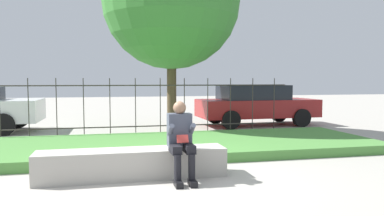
{
  "coord_description": "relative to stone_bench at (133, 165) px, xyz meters",
  "views": [
    {
      "loc": [
        -0.79,
        -6.15,
        1.62
      ],
      "look_at": [
        1.04,
        1.79,
        1.01
      ],
      "focal_mm": 35.0,
      "sensor_mm": 36.0,
      "label": 1
    }
  ],
  "objects": [
    {
      "name": "iron_fence",
      "position": [
        0.38,
        4.21,
        0.66
      ],
      "size": [
        8.95,
        0.03,
        1.67
      ],
      "color": "#332D28",
      "rests_on": "ground_plane"
    },
    {
      "name": "stone_bench",
      "position": [
        0.0,
        0.0,
        0.0
      ],
      "size": [
        3.09,
        0.58,
        0.48
      ],
      "color": "#ADA89E",
      "rests_on": "ground_plane"
    },
    {
      "name": "car_parked_right",
      "position": [
        4.79,
        6.28,
        0.55
      ],
      "size": [
        4.23,
        1.94,
        1.44
      ],
      "rotation": [
        0.0,
        0.0,
        0.03
      ],
      "color": "maroon",
      "rests_on": "ground_plane"
    },
    {
      "name": "grass_berm",
      "position": [
        0.38,
        2.3,
        -0.11
      ],
      "size": [
        10.95,
        3.2,
        0.2
      ],
      "color": "#4C893D",
      "rests_on": "ground_plane"
    },
    {
      "name": "ground_plane",
      "position": [
        0.38,
        0.0,
        -0.21
      ],
      "size": [
        60.0,
        60.0,
        0.0
      ],
      "primitive_type": "plane",
      "color": "#A8A399"
    },
    {
      "name": "person_seated_reader",
      "position": [
        0.75,
        -0.32,
        0.49
      ],
      "size": [
        0.42,
        0.73,
        1.28
      ],
      "color": "black",
      "rests_on": "ground_plane"
    },
    {
      "name": "tree_behind_fence",
      "position": [
        1.58,
        5.29,
        3.81
      ],
      "size": [
        4.18,
        4.18,
        6.13
      ],
      "color": "#4C3D28",
      "rests_on": "ground_plane"
    }
  ]
}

